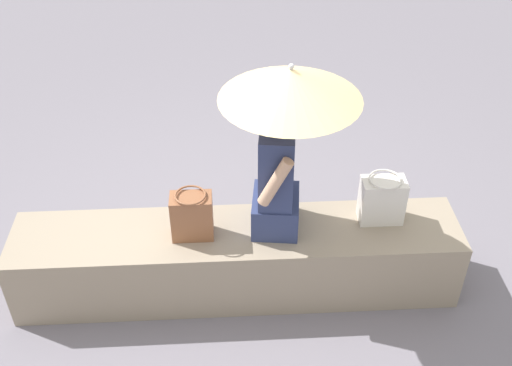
% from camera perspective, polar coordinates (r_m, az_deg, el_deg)
% --- Properties ---
extents(ground_plane, '(14.00, 14.00, 0.00)m').
position_cam_1_polar(ground_plane, '(4.16, -1.68, -9.53)').
color(ground_plane, slate).
extents(stone_bench, '(2.79, 0.52, 0.49)m').
position_cam_1_polar(stone_bench, '(3.98, -1.75, -7.11)').
color(stone_bench, gray).
rests_on(stone_bench, ground).
extents(person_seated, '(0.32, 0.49, 0.90)m').
position_cam_1_polar(person_seated, '(3.61, 1.91, 0.78)').
color(person_seated, navy).
rests_on(person_seated, stone_bench).
extents(parasol, '(0.77, 0.77, 1.14)m').
position_cam_1_polar(parasol, '(3.22, 3.22, 9.10)').
color(parasol, '#B7B7BC').
rests_on(parasol, stone_bench).
extents(handbag_black, '(0.25, 0.19, 0.32)m').
position_cam_1_polar(handbag_black, '(3.70, -5.95, -3.01)').
color(handbag_black, brown).
rests_on(handbag_black, stone_bench).
extents(tote_bag_canvas, '(0.27, 0.20, 0.32)m').
position_cam_1_polar(tote_bag_canvas, '(3.88, 11.58, -1.50)').
color(tote_bag_canvas, silver).
rests_on(tote_bag_canvas, stone_bench).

